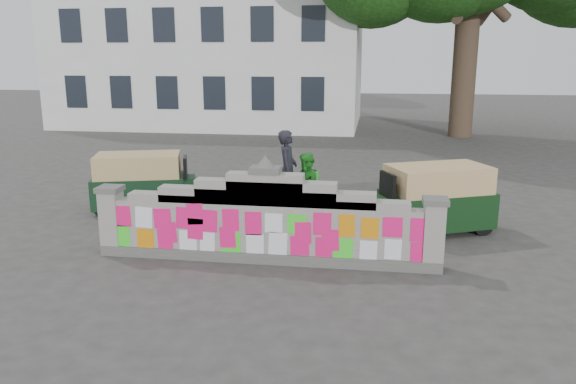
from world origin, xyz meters
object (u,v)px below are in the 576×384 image
(cyclist_bike, at_px, (288,196))
(rickshaw_right, at_px, (434,198))
(pedestrian, at_px, (307,187))
(cyclist_rider, at_px, (288,180))
(rickshaw_left, at_px, (142,181))

(cyclist_bike, distance_m, rickshaw_right, 3.33)
(cyclist_bike, relative_size, pedestrian, 1.30)
(cyclist_rider, bearing_deg, rickshaw_right, -100.66)
(cyclist_rider, height_order, rickshaw_left, cyclist_rider)
(rickshaw_left, bearing_deg, rickshaw_right, -22.99)
(pedestrian, bearing_deg, cyclist_rider, -141.38)
(cyclist_rider, height_order, rickshaw_right, cyclist_rider)
(pedestrian, xyz_separation_m, rickshaw_left, (-4.15, 0.34, -0.06))
(pedestrian, bearing_deg, rickshaw_left, -132.74)
(cyclist_rider, xyz_separation_m, rickshaw_right, (3.28, -0.53, -0.16))
(cyclist_bike, xyz_separation_m, pedestrian, (0.47, -0.11, 0.25))
(cyclist_bike, xyz_separation_m, rickshaw_left, (-3.68, 0.23, 0.19))
(cyclist_bike, relative_size, rickshaw_right, 0.76)
(cyclist_bike, relative_size, cyclist_rider, 1.12)
(cyclist_rider, distance_m, pedestrian, 0.50)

